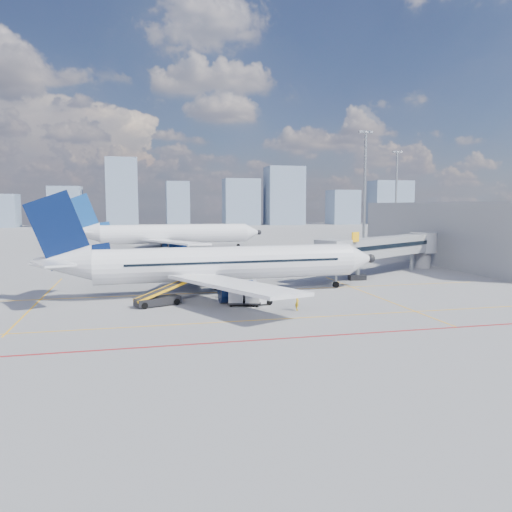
{
  "coord_description": "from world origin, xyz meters",
  "views": [
    {
      "loc": [
        -10.25,
        -45.62,
        9.55
      ],
      "look_at": [
        2.34,
        7.21,
        4.0
      ],
      "focal_mm": 35.0,
      "sensor_mm": 36.0,
      "label": 1
    }
  ],
  "objects_px": {
    "baggage_tug": "(257,297)",
    "second_aircraft": "(167,234)",
    "main_aircraft": "(214,264)",
    "ramp_worker": "(297,302)",
    "belt_loader": "(159,299)",
    "cargo_dolly": "(244,296)"
  },
  "relations": [
    {
      "from": "baggage_tug",
      "to": "second_aircraft",
      "type": "bearing_deg",
      "value": 81.18
    },
    {
      "from": "main_aircraft",
      "to": "ramp_worker",
      "type": "bearing_deg",
      "value": -61.55
    },
    {
      "from": "belt_loader",
      "to": "baggage_tug",
      "type": "bearing_deg",
      "value": -33.05
    },
    {
      "from": "main_aircraft",
      "to": "ramp_worker",
      "type": "relative_size",
      "value": 25.14
    },
    {
      "from": "second_aircraft",
      "to": "ramp_worker",
      "type": "relative_size",
      "value": 28.28
    },
    {
      "from": "main_aircraft",
      "to": "belt_loader",
      "type": "height_order",
      "value": "main_aircraft"
    },
    {
      "from": "ramp_worker",
      "to": "baggage_tug",
      "type": "bearing_deg",
      "value": 66.65
    },
    {
      "from": "cargo_dolly",
      "to": "belt_loader",
      "type": "bearing_deg",
      "value": -177.72
    },
    {
      "from": "main_aircraft",
      "to": "baggage_tug",
      "type": "height_order",
      "value": "main_aircraft"
    },
    {
      "from": "second_aircraft",
      "to": "cargo_dolly",
      "type": "xyz_separation_m",
      "value": [
        3.44,
        -64.62,
        -2.27
      ]
    },
    {
      "from": "baggage_tug",
      "to": "belt_loader",
      "type": "height_order",
      "value": "belt_loader"
    },
    {
      "from": "second_aircraft",
      "to": "belt_loader",
      "type": "bearing_deg",
      "value": -98.37
    },
    {
      "from": "main_aircraft",
      "to": "second_aircraft",
      "type": "height_order",
      "value": "second_aircraft"
    },
    {
      "from": "baggage_tug",
      "to": "ramp_worker",
      "type": "relative_size",
      "value": 1.75
    },
    {
      "from": "ramp_worker",
      "to": "cargo_dolly",
      "type": "bearing_deg",
      "value": 78.1
    },
    {
      "from": "main_aircraft",
      "to": "baggage_tug",
      "type": "relative_size",
      "value": 14.4
    },
    {
      "from": "second_aircraft",
      "to": "ramp_worker",
      "type": "distance_m",
      "value": 68.25
    },
    {
      "from": "second_aircraft",
      "to": "baggage_tug",
      "type": "distance_m",
      "value": 64.69
    },
    {
      "from": "main_aircraft",
      "to": "second_aircraft",
      "type": "xyz_separation_m",
      "value": [
        -1.61,
        57.6,
        -0.01
      ]
    },
    {
      "from": "main_aircraft",
      "to": "belt_loader",
      "type": "xyz_separation_m",
      "value": [
        -6.08,
        -5.06,
        -2.57
      ]
    },
    {
      "from": "main_aircraft",
      "to": "ramp_worker",
      "type": "xyz_separation_m",
      "value": [
        6.07,
        -10.17,
        -2.47
      ]
    },
    {
      "from": "main_aircraft",
      "to": "second_aircraft",
      "type": "relative_size",
      "value": 0.89
    }
  ]
}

